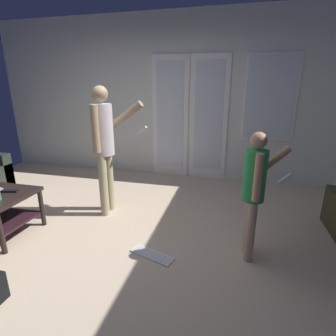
{
  "coord_description": "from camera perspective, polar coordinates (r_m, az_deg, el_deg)",
  "views": [
    {
      "loc": [
        1.32,
        -2.14,
        1.56
      ],
      "look_at": [
        0.75,
        0.16,
        0.82
      ],
      "focal_mm": 27.87,
      "sensor_mm": 36.0,
      "label": 1
    }
  ],
  "objects": [
    {
      "name": "person_adult",
      "position": [
        3.23,
        -13.75,
        5.91
      ],
      "size": [
        0.62,
        0.43,
        1.57
      ],
      "color": "tan",
      "rests_on": "ground_plane"
    },
    {
      "name": "tv_remote_black",
      "position": [
        3.29,
        -31.34,
        -4.34
      ],
      "size": [
        0.18,
        0.09,
        0.02
      ],
      "primitive_type": "cube",
      "rotation": [
        0.0,
        0.0,
        0.25
      ],
      "color": "black",
      "rests_on": "coffee_table"
    },
    {
      "name": "person_child",
      "position": [
        2.43,
        18.5,
        -3.8
      ],
      "size": [
        0.43,
        0.35,
        1.2
      ],
      "color": "tan",
      "rests_on": "ground_plane"
    },
    {
      "name": "loose_keyboard",
      "position": [
        2.65,
        -3.5,
        -18.42
      ],
      "size": [
        0.46,
        0.27,
        0.02
      ],
      "color": "white",
      "rests_on": "ground_plane"
    },
    {
      "name": "ground_plane",
      "position": [
        2.97,
        -15.49,
        -15.27
      ],
      "size": [
        6.06,
        4.79,
        0.02
      ],
      "primitive_type": "cube",
      "color": "beige"
    },
    {
      "name": "wall_back_with_doors",
      "position": [
        4.67,
        -1.33,
        14.66
      ],
      "size": [
        6.06,
        0.09,
        2.75
      ],
      "color": "silver",
      "rests_on": "ground_plane"
    }
  ]
}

